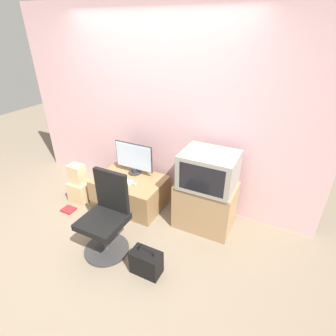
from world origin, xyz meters
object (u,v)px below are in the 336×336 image
cardboard_box_lower (80,191)px  mouse (135,184)px  office_chair (106,219)px  crt_tv (209,170)px  book (69,210)px  keyboard (122,181)px  handbag (146,262)px  main_monitor (134,158)px

cardboard_box_lower → mouse: bearing=10.3°
mouse → office_chair: (0.10, -0.73, -0.03)m
crt_tv → book: (-1.81, -0.58, -0.81)m
keyboard → book: bearing=-146.1°
crt_tv → handbag: bearing=-106.4°
cardboard_box_lower → handbag: handbag is taller
main_monitor → handbag: 1.49m
main_monitor → handbag: (0.84, -1.11, -0.52)m
office_chair → handbag: bearing=-11.2°
office_chair → crt_tv: bearing=45.5°
keyboard → handbag: keyboard is taller
main_monitor → keyboard: (-0.03, -0.27, -0.23)m
mouse → handbag: size_ratio=0.14×
main_monitor → cardboard_box_lower: size_ratio=1.91×
main_monitor → mouse: (0.17, -0.27, -0.23)m
crt_tv → book: bearing=-162.3°
main_monitor → crt_tv: bearing=-6.4°
keyboard → book: size_ratio=1.61×
office_chair → book: bearing=163.0°
keyboard → crt_tv: (1.17, 0.14, 0.39)m
main_monitor → book: (-0.68, -0.71, -0.65)m
main_monitor → keyboard: bearing=-97.1°
keyboard → handbag: 1.25m
office_chair → handbag: office_chair is taller
cardboard_box_lower → book: cardboard_box_lower is taller
main_monitor → keyboard: 0.36m
handbag → keyboard: bearing=136.2°
crt_tv → book: size_ratio=3.52×
mouse → cardboard_box_lower: bearing=-169.7°
crt_tv → handbag: 1.23m
main_monitor → mouse: size_ratio=11.02×
book → keyboard: bearing=33.9°
book → mouse: bearing=27.2°
mouse → handbag: (0.67, -0.84, -0.30)m
crt_tv → office_chair: crt_tv is taller
office_chair → cardboard_box_lower: bearing=149.4°
mouse → office_chair: 0.74m
crt_tv → book: 2.07m
book → main_monitor: bearing=46.0°
crt_tv → cardboard_box_lower: 1.97m
mouse → book: bearing=-152.8°
keyboard → office_chair: size_ratio=0.31×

